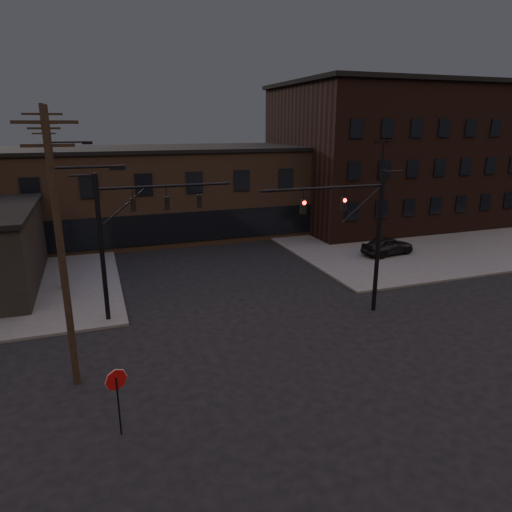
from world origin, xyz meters
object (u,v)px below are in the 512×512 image
Objects in this scene: traffic_signal_near at (362,228)px; stop_sign at (117,387)px; traffic_signal_far at (126,230)px; parked_car_lot_a at (387,245)px; parked_car_lot_b at (384,221)px; car_crossing at (208,230)px.

traffic_signal_near is 3.23× the size of stop_sign.
parked_car_lot_a is at bearing 15.44° from traffic_signal_far.
traffic_signal_far reaches higher than parked_car_lot_a.
parked_car_lot_a is at bearing 139.53° from parked_car_lot_b.
traffic_signal_near reaches higher than stop_sign.
traffic_signal_far reaches higher than parked_car_lot_b.
parked_car_lot_a is at bearing 47.18° from traffic_signal_near.
car_crossing is at bearing 38.80° from parked_car_lot_a.
traffic_signal_near is at bearing 25.90° from stop_sign.
traffic_signal_far reaches higher than stop_sign.
parked_car_lot_a is at bearing -61.85° from car_crossing.
traffic_signal_near is 1.60× the size of parked_car_lot_b.
car_crossing is (9.78, 26.96, -1.18)m from stop_sign.
car_crossing is (-12.09, 11.29, -0.24)m from parked_car_lot_a.
stop_sign is 26.92m from parked_car_lot_a.
car_crossing is at bearing 99.91° from traffic_signal_near.
parked_car_lot_a is 16.55m from car_crossing.
traffic_signal_near is 1.00× the size of traffic_signal_far.
stop_sign is 0.56× the size of parked_car_lot_a.
stop_sign reaches higher than parked_car_lot_a.
traffic_signal_near is at bearing -98.91° from car_crossing.
parked_car_lot_b is (27.37, 24.02, -0.97)m from stop_sign.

